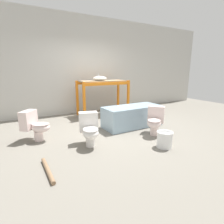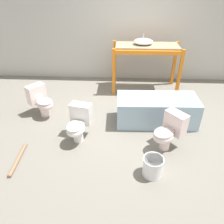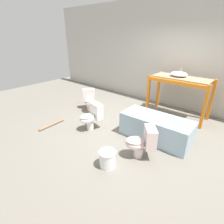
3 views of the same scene
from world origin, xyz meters
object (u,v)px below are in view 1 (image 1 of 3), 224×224
at_px(toilet_near, 35,125).
at_px(bucket_white, 165,139).
at_px(bathtub_main, 132,115).
at_px(sink_basin, 100,78).
at_px(toilet_far, 155,120).
at_px(toilet_extra, 90,128).

xyz_separation_m(toilet_near, bucket_white, (2.12, -1.54, -0.18)).
distance_m(bathtub_main, bucket_white, 1.41).
bearing_deg(sink_basin, toilet_far, -81.98).
relative_size(toilet_extra, bucket_white, 2.04).
distance_m(bathtub_main, toilet_near, 2.34).
bearing_deg(sink_basin, bathtub_main, -81.91).
height_order(toilet_near, bucket_white, toilet_near).
bearing_deg(sink_basin, toilet_extra, -119.69).
xyz_separation_m(sink_basin, toilet_extra, (-1.21, -2.13, -0.85)).
relative_size(toilet_near, bucket_white, 2.05).
bearing_deg(bathtub_main, toilet_extra, -158.55).
height_order(toilet_near, toilet_far, same).
height_order(bathtub_main, toilet_near, toilet_near).
relative_size(toilet_near, toilet_far, 1.00).
height_order(bathtub_main, toilet_extra, toilet_extra).
relative_size(toilet_near, toilet_extra, 1.00).
xyz_separation_m(bathtub_main, toilet_extra, (-1.43, -0.60, 0.03)).
height_order(toilet_extra, bucket_white, toilet_extra).
bearing_deg(toilet_far, bucket_white, -66.35).
height_order(bathtub_main, toilet_far, toilet_far).
xyz_separation_m(bathtub_main, toilet_far, (0.10, -0.75, 0.03)).
bearing_deg(bucket_white, toilet_near, 144.14).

